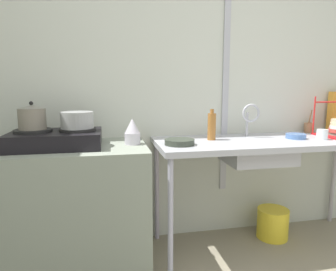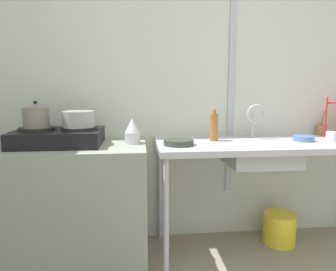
# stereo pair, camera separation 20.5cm
# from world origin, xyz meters

# --- Properties ---
(wall_back) EXTENTS (4.59, 0.10, 2.48)m
(wall_back) POSITION_xyz_m (0.00, 1.91, 1.24)
(wall_back) COLOR beige
(wall_back) RESTS_ON ground
(wall_metal_strip) EXTENTS (0.05, 0.01, 1.99)m
(wall_metal_strip) POSITION_xyz_m (0.13, 1.86, 1.37)
(wall_metal_strip) COLOR #ABABB5
(counter_concrete) EXTENTS (1.28, 0.61, 0.84)m
(counter_concrete) POSITION_xyz_m (-1.19, 1.56, 0.42)
(counter_concrete) COLOR gray
(counter_concrete) RESTS_ON ground
(counter_sink) EXTENTS (1.69, 0.61, 0.84)m
(counter_sink) POSITION_xyz_m (0.37, 1.56, 0.78)
(counter_sink) COLOR #ABABB5
(counter_sink) RESTS_ON ground
(stove) EXTENTS (0.56, 0.39, 0.12)m
(stove) POSITION_xyz_m (-1.13, 1.56, 0.89)
(stove) COLOR black
(stove) RESTS_ON counter_concrete
(pot_on_left_burner) EXTENTS (0.17, 0.17, 0.18)m
(pot_on_left_burner) POSITION_xyz_m (-1.26, 1.56, 1.03)
(pot_on_left_burner) COLOR gray
(pot_on_left_burner) RESTS_ON stove
(pot_on_right_burner) EXTENTS (0.21, 0.21, 0.11)m
(pot_on_right_burner) POSITION_xyz_m (-0.99, 1.56, 1.01)
(pot_on_right_burner) COLOR #999B9B
(pot_on_right_burner) RESTS_ON stove
(percolator) EXTENTS (0.11, 0.11, 0.17)m
(percolator) POSITION_xyz_m (-0.64, 1.57, 0.92)
(percolator) COLOR silver
(percolator) RESTS_ON counter_concrete
(sink_basin) EXTENTS (0.47, 0.35, 0.16)m
(sink_basin) POSITION_xyz_m (0.25, 1.52, 0.76)
(sink_basin) COLOR #ABABB5
(sink_basin) RESTS_ON counter_sink
(faucet) EXTENTS (0.14, 0.08, 0.26)m
(faucet) POSITION_xyz_m (0.27, 1.67, 1.01)
(faucet) COLOR #ABABB5
(faucet) RESTS_ON counter_sink
(frying_pan) EXTENTS (0.20, 0.20, 0.04)m
(frying_pan) POSITION_xyz_m (-0.33, 1.48, 0.86)
(frying_pan) COLOR #333A2F
(frying_pan) RESTS_ON counter_sink
(cup_by_rack) EXTENTS (0.08, 0.08, 0.08)m
(cup_by_rack) POSITION_xyz_m (0.74, 1.47, 0.87)
(cup_by_rack) COLOR silver
(cup_by_rack) RESTS_ON counter_sink
(small_bowl_on_drainboard) EXTENTS (0.15, 0.15, 0.04)m
(small_bowl_on_drainboard) POSITION_xyz_m (0.58, 1.55, 0.86)
(small_bowl_on_drainboard) COLOR #4D71AF
(small_bowl_on_drainboard) RESTS_ON counter_sink
(bottle_by_sink) EXTENTS (0.06, 0.06, 0.22)m
(bottle_by_sink) POSITION_xyz_m (-0.06, 1.62, 0.94)
(bottle_by_sink) COLOR #99602A
(bottle_by_sink) RESTS_ON counter_sink
(utensil_jar) EXTENTS (0.08, 0.08, 0.19)m
(utensil_jar) POSITION_xyz_m (0.88, 1.81, 0.88)
(utensil_jar) COLOR #A1704C
(utensil_jar) RESTS_ON counter_sink
(bucket_on_floor) EXTENTS (0.25, 0.25, 0.24)m
(bucket_on_floor) POSITION_xyz_m (0.49, 1.65, 0.12)
(bucket_on_floor) COLOR yellow
(bucket_on_floor) RESTS_ON ground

